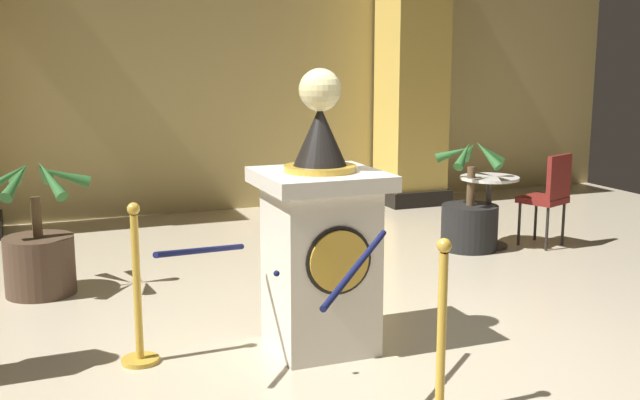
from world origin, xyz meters
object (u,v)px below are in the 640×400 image
Objects in this scene: cafe_table at (489,202)px; cafe_chair_red at (550,192)px; stanchion_near at (138,308)px; stanchion_far at (441,356)px; potted_palm_left at (39,252)px; potted_palm_right at (470,219)px; pedestal_clock at (320,241)px.

cafe_chair_red reaches higher than cafe_table.
stanchion_near is 1.95m from stanchion_far.
potted_palm_left is 1.01× the size of potted_palm_right.
stanchion_far is (1.41, -1.35, -0.02)m from stanchion_near.
stanchion_far is at bearing -127.17° from cafe_table.
potted_palm_left is at bearing 177.61° from cafe_chair_red.
stanchion_near is at bearing -72.88° from potted_palm_left.
cafe_chair_red is at bearing 28.52° from pedestal_clock.
pedestal_clock is at bearing -151.48° from cafe_chair_red.
pedestal_clock reaches higher than stanchion_far.
potted_palm_right is at bearing 26.42° from stanchion_near.
potted_palm_right is at bearing -176.01° from cafe_table.
cafe_chair_red is (4.91, -0.20, 0.22)m from potted_palm_left.
cafe_table is 0.76× the size of cafe_chair_red.
pedestal_clock is 1.86× the size of stanchion_far.
potted_palm_left is 4.92m from cafe_chair_red.
stanchion_near is at bearing 136.23° from stanchion_far.
pedestal_clock is 1.62× the size of potted_palm_right.
cafe_chair_red is at bearing -14.18° from potted_palm_right.
stanchion_near is 1.43× the size of cafe_table.
stanchion_near is 0.90× the size of potted_palm_left.
stanchion_far is at bearing -135.40° from cafe_chair_red.
pedestal_clock is at bearing -140.89° from potted_palm_right.
potted_palm_left is 1.59× the size of cafe_table.
stanchion_far is 1.37× the size of cafe_table.
cafe_chair_red is (0.81, -0.20, 0.26)m from potted_palm_right.
cafe_table is 0.63m from cafe_chair_red.
stanchion_near is at bearing -153.58° from potted_palm_right.
potted_palm_right is (4.10, -0.00, -0.04)m from potted_palm_left.
pedestal_clock is 2.55× the size of cafe_table.
pedestal_clock is 2.62m from potted_palm_left.
cafe_chair_red is (0.58, -0.22, 0.11)m from cafe_table.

